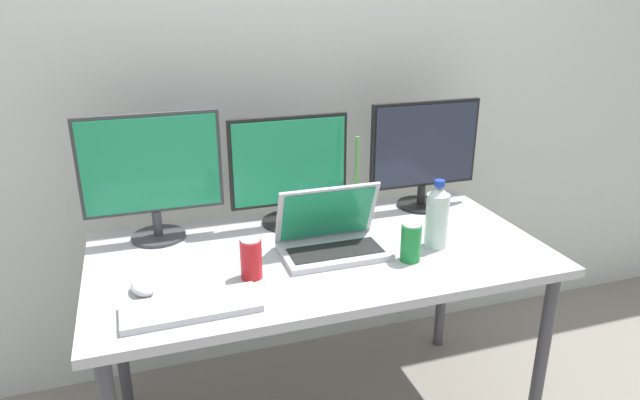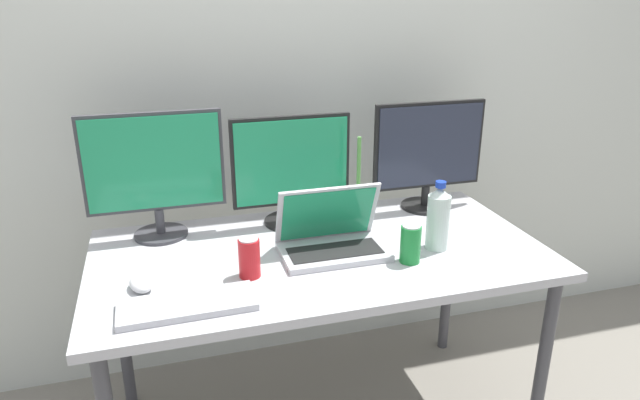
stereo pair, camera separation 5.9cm
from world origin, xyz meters
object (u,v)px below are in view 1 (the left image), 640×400
(work_desk, at_px, (320,267))
(water_bottle, at_px, (437,217))
(monitor_left, at_px, (152,172))
(monitor_right, at_px, (424,151))
(keyboard_main, at_px, (191,307))
(monitor_center, at_px, (289,170))
(soda_can_near_keyboard, at_px, (411,242))
(bamboo_vase, at_px, (356,208))
(laptop_silver, at_px, (331,237))
(mouse_by_keyboard, at_px, (143,286))
(soda_can_by_laptop, at_px, (251,259))

(work_desk, bearing_deg, water_bottle, -13.84)
(monitor_left, height_order, water_bottle, monitor_left)
(monitor_right, xyz_separation_m, keyboard_main, (-0.97, -0.51, -0.22))
(monitor_left, bearing_deg, work_desk, -28.06)
(monitor_center, relative_size, soda_can_near_keyboard, 3.46)
(keyboard_main, distance_m, bamboo_vase, 0.76)
(laptop_silver, relative_size, water_bottle, 1.45)
(monitor_left, xyz_separation_m, keyboard_main, (0.05, -0.52, -0.23))
(mouse_by_keyboard, height_order, water_bottle, water_bottle)
(mouse_by_keyboard, bearing_deg, keyboard_main, -62.99)
(monitor_center, distance_m, laptop_silver, 0.32)
(laptop_silver, bearing_deg, monitor_center, 103.31)
(monitor_center, xyz_separation_m, mouse_by_keyboard, (-0.54, -0.37, -0.19))
(mouse_by_keyboard, distance_m, soda_can_by_laptop, 0.32)
(monitor_left, distance_m, mouse_by_keyboard, 0.45)
(water_bottle, xyz_separation_m, bamboo_vase, (-0.20, 0.24, -0.03))
(keyboard_main, height_order, mouse_by_keyboard, mouse_by_keyboard)
(laptop_silver, bearing_deg, mouse_by_keyboard, -171.69)
(keyboard_main, bearing_deg, work_desk, 27.99)
(keyboard_main, relative_size, soda_can_near_keyboard, 2.97)
(work_desk, bearing_deg, monitor_left, 151.94)
(laptop_silver, height_order, soda_can_near_keyboard, laptop_silver)
(monitor_center, relative_size, mouse_by_keyboard, 4.11)
(soda_can_by_laptop, bearing_deg, mouse_by_keyboard, 178.52)
(monitor_right, distance_m, laptop_silver, 0.58)
(monitor_right, distance_m, water_bottle, 0.40)
(monitor_center, xyz_separation_m, bamboo_vase, (0.22, -0.11, -0.13))
(monitor_center, relative_size, soda_can_by_laptop, 3.46)
(monitor_left, relative_size, mouse_by_keyboard, 4.45)
(monitor_left, relative_size, monitor_right, 1.05)
(monitor_center, distance_m, bamboo_vase, 0.28)
(monitor_left, bearing_deg, soda_can_near_keyboard, -29.65)
(monitor_right, bearing_deg, monitor_left, 179.33)
(monitor_left, bearing_deg, mouse_by_keyboard, -99.99)
(water_bottle, bearing_deg, soda_can_near_keyboard, -152.13)
(work_desk, height_order, monitor_left, monitor_left)
(mouse_by_keyboard, xyz_separation_m, soda_can_by_laptop, (0.32, -0.01, 0.04))
(work_desk, relative_size, monitor_center, 3.45)
(mouse_by_keyboard, relative_size, soda_can_by_laptop, 0.84)
(soda_can_by_laptop, bearing_deg, soda_can_near_keyboard, -5.12)
(laptop_silver, height_order, water_bottle, water_bottle)
(work_desk, distance_m, bamboo_vase, 0.28)
(work_desk, height_order, mouse_by_keyboard, mouse_by_keyboard)
(work_desk, distance_m, water_bottle, 0.43)
(laptop_silver, xyz_separation_m, mouse_by_keyboard, (-0.61, -0.09, -0.03))
(monitor_left, distance_m, soda_can_near_keyboard, 0.90)
(keyboard_main, xyz_separation_m, bamboo_vase, (0.64, 0.40, 0.07))
(soda_can_near_keyboard, distance_m, soda_can_by_laptop, 0.51)
(mouse_by_keyboard, bearing_deg, bamboo_vase, 5.44)
(soda_can_near_keyboard, bearing_deg, monitor_center, 124.30)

